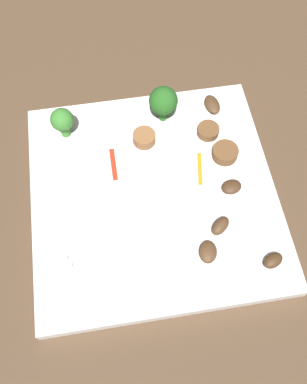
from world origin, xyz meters
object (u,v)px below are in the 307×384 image
Objects in this scene: plate at (154,195)px; sausage_slice_1 at (225,153)px; sausage_slice_0 at (145,138)px; pepper_strip_0 at (200,169)px; mushroom_4 at (232,187)px; mushroom_0 at (208,252)px; broccoli_floret_0 at (62,121)px; mushroom_1 at (220,226)px; broccoli_floret_1 at (163,101)px; mushroom_2 at (212,104)px; pepper_strip_1 at (113,164)px; sausage_slice_2 at (208,131)px; mushroom_3 at (273,260)px; fork at (102,242)px.

plate is 9.10× the size of sausage_slice_1.
sausage_slice_0 reaches higher than pepper_strip_0.
plate is 0.09m from mushroom_4.
broccoli_floret_0 is at bearing -52.23° from mushroom_0.
plate is 0.07m from pepper_strip_0.
sausage_slice_0 is at bearing -21.59° from sausage_slice_1.
broccoli_floret_0 is at bearing -26.69° from pepper_strip_0.
sausage_slice_0 is at bearing -63.15° from mushroom_1.
broccoli_floret_1 reaches higher than mushroom_0.
plate is at bearing 49.46° from mushroom_2.
mushroom_4 is (-0.05, -0.08, -0.00)m from mushroom_0.
broccoli_floret_0 is at bearing -45.88° from pepper_strip_1.
plate is 0.10m from sausage_slice_1.
sausage_slice_0 is 1.03× the size of sausage_slice_2.
broccoli_floret_1 is 0.10m from sausage_slice_1.
mushroom_0 is 0.07m from mushroom_3.
mushroom_1 reaches higher than pepper_strip_1.
plate is 10.93× the size of mushroom_0.
pepper_strip_1 is (0.04, 0.03, -0.01)m from sausage_slice_0.
plate is 12.24× the size of mushroom_3.
fork is 0.19m from sausage_slice_1.
sausage_slice_2 is 0.16m from mushroom_0.
sausage_slice_2 reaches higher than pepper_strip_1.
sausage_slice_0 reaches higher than mushroom_3.
broccoli_floret_0 is 0.08m from pepper_strip_1.
sausage_slice_2 and mushroom_0 have the same top height.
mushroom_2 is at bearing -176.34° from broccoli_floret_0.
mushroom_1 reaches higher than fork.
sausage_slice_2 is at bearing -138.52° from plate.
pepper_strip_0 is at bearing -67.05° from mushroom_3.
mushroom_2 is 0.72× the size of pepper_strip_1.
sausage_slice_2 is at bearing 171.11° from broccoli_floret_0.
pepper_strip_1 is (0.16, -0.15, -0.00)m from mushroom_3.
mushroom_3 is at bearing 100.35° from sausage_slice_2.
broccoli_floret_0 is at bearing -44.33° from mushroom_3.
plate is 0.12m from broccoli_floret_1.
mushroom_4 is (-0.19, 0.11, -0.02)m from broccoli_floret_0.
sausage_slice_0 is 0.15m from mushroom_1.
fork is at bearing 15.49° from mushroom_4.
sausage_slice_0 reaches higher than plate.
broccoli_floret_1 is at bearing -132.11° from sausage_slice_0.
sausage_slice_0 is 0.10m from mushroom_2.
sausage_slice_1 is 0.73× the size of pepper_strip_1.
sausage_slice_2 is (-0.15, -0.13, 0.00)m from fork.
mushroom_2 is 0.22m from mushroom_3.
plate is at bearing 19.31° from pepper_strip_0.
mushroom_0 is (-0.05, 0.09, 0.01)m from plate.
mushroom_1 is 0.17m from mushroom_2.
fork is 5.89× the size of sausage_slice_0.
pepper_strip_1 is at bearing -46.23° from plate.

